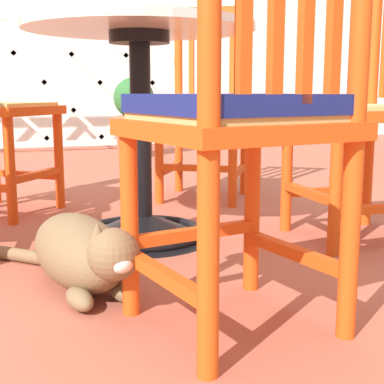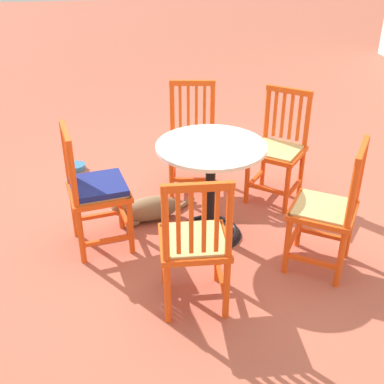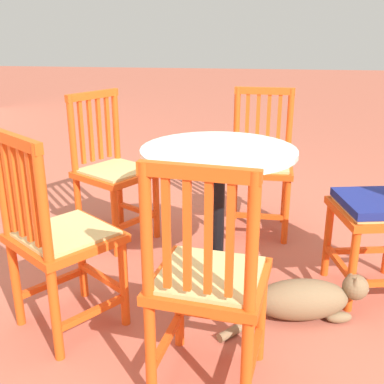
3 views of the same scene
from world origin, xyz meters
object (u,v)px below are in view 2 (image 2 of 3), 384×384
at_px(orange_chair_at_corner, 195,245).
at_px(pet_water_bowl, 76,167).
at_px(orange_chair_facing_out, 328,211).
at_px(tabby_cat, 146,209).
at_px(orange_chair_near_fence, 95,191).
at_px(orange_chair_tucked_in, 192,141).
at_px(cafe_table, 210,201).
at_px(orange_chair_by_planter, 278,150).

bearing_deg(orange_chair_at_corner, pet_water_bowl, -157.16).
bearing_deg(orange_chair_facing_out, tabby_cat, -123.48).
xyz_separation_m(orange_chair_near_fence, pet_water_bowl, (-1.27, -0.25, -0.42)).
bearing_deg(orange_chair_facing_out, orange_chair_near_fence, -107.32).
distance_m(orange_chair_facing_out, orange_chair_tucked_in, 1.42).
height_order(cafe_table, orange_chair_by_planter, orange_chair_by_planter).
distance_m(orange_chair_by_planter, orange_chair_at_corner, 1.48).
xyz_separation_m(orange_chair_by_planter, pet_water_bowl, (-0.77, -1.69, -0.41)).
height_order(orange_chair_facing_out, orange_chair_by_planter, same).
distance_m(orange_chair_tucked_in, tabby_cat, 0.74).
xyz_separation_m(orange_chair_by_planter, orange_chair_at_corner, (1.20, -0.86, 0.00)).
bearing_deg(orange_chair_tucked_in, pet_water_bowl, -115.33).
bearing_deg(orange_chair_facing_out, pet_water_bowl, -134.92).
xyz_separation_m(cafe_table, tabby_cat, (-0.27, -0.45, -0.19)).
bearing_deg(orange_chair_at_corner, tabby_cat, -166.99).
height_order(orange_chair_facing_out, pet_water_bowl, orange_chair_facing_out).
distance_m(orange_chair_tucked_in, orange_chair_at_corner, 1.50).
bearing_deg(orange_chair_by_planter, orange_chair_facing_out, 2.41).
relative_size(orange_chair_near_fence, orange_chair_at_corner, 1.00).
height_order(orange_chair_tucked_in, orange_chair_near_fence, same).
height_order(orange_chair_at_corner, tabby_cat, orange_chair_at_corner).
height_order(orange_chair_by_planter, orange_chair_at_corner, same).
relative_size(orange_chair_tucked_in, pet_water_bowl, 5.36).
bearing_deg(pet_water_bowl, orange_chair_near_fence, 11.25).
relative_size(orange_chair_tucked_in, tabby_cat, 1.32).
relative_size(cafe_table, pet_water_bowl, 4.47).
distance_m(cafe_table, orange_chair_at_corner, 0.77).
distance_m(orange_chair_facing_out, orange_chair_by_planter, 0.96).
height_order(orange_chair_by_planter, orange_chair_tucked_in, same).
xyz_separation_m(orange_chair_facing_out, tabby_cat, (-0.75, -1.13, -0.34)).
distance_m(cafe_table, tabby_cat, 0.56).
xyz_separation_m(orange_chair_by_planter, orange_chair_tucked_in, (-0.28, -0.66, 0.00)).
relative_size(orange_chair_by_planter, orange_chair_near_fence, 1.00).
height_order(cafe_table, orange_chair_tucked_in, orange_chair_tucked_in).
bearing_deg(orange_chair_near_fence, orange_chair_at_corner, 39.28).
xyz_separation_m(cafe_table, orange_chair_by_planter, (-0.47, 0.64, 0.15)).
height_order(orange_chair_by_planter, tabby_cat, orange_chair_by_planter).
bearing_deg(orange_chair_near_fence, orange_chair_tucked_in, 134.88).
height_order(orange_chair_facing_out, orange_chair_at_corner, same).
xyz_separation_m(tabby_cat, pet_water_bowl, (-0.98, -0.60, -0.07)).
distance_m(orange_chair_facing_out, tabby_cat, 1.40).
bearing_deg(orange_chair_facing_out, orange_chair_at_corner, -74.68).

